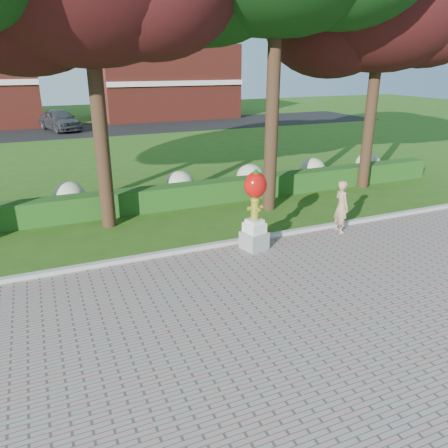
{
  "coord_description": "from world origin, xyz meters",
  "views": [
    {
      "loc": [
        -3.79,
        -7.43,
        4.9
      ],
      "look_at": [
        -0.16,
        1.0,
        1.49
      ],
      "focal_mm": 35.0,
      "sensor_mm": 36.0,
      "label": 1
    }
  ],
  "objects": [
    {
      "name": "hydrant_sculpture",
      "position": [
        1.37,
        2.46,
        1.22
      ],
      "size": [
        0.73,
        0.73,
        2.23
      ],
      "rotation": [
        0.0,
        0.0,
        0.23
      ],
      "color": "gray",
      "rests_on": "walkway"
    },
    {
      "name": "lawn_hedge",
      "position": [
        0.0,
        7.0,
        0.4
      ],
      "size": [
        24.0,
        0.7,
        0.8
      ],
      "primitive_type": "cube",
      "color": "#1D4513",
      "rests_on": "ground"
    },
    {
      "name": "hydrangea_row",
      "position": [
        0.57,
        8.0,
        0.55
      ],
      "size": [
        20.1,
        1.1,
        0.99
      ],
      "color": "#AAB78B",
      "rests_on": "ground"
    },
    {
      "name": "street",
      "position": [
        0.0,
        28.0,
        0.01
      ],
      "size": [
        50.0,
        8.0,
        0.02
      ],
      "primitive_type": "cube",
      "color": "black",
      "rests_on": "ground"
    },
    {
      "name": "parked_car",
      "position": [
        -1.95,
        28.3,
        0.82
      ],
      "size": [
        3.2,
        5.07,
        1.61
      ],
      "primitive_type": "imported",
      "rotation": [
        0.0,
        0.0,
        0.3
      ],
      "color": "#3B3F43",
      "rests_on": "street"
    },
    {
      "name": "tree_far_right",
      "position": [
        8.4,
        6.58,
        6.97
      ],
      "size": [
        7.88,
        6.72,
        10.21
      ],
      "color": "black",
      "rests_on": "ground"
    },
    {
      "name": "woman",
      "position": [
        4.36,
        2.6,
        0.84
      ],
      "size": [
        0.44,
        0.62,
        1.6
      ],
      "primitive_type": "imported",
      "rotation": [
        0.0,
        0.0,
        1.47
      ],
      "color": "tan",
      "rests_on": "walkway"
    },
    {
      "name": "curb",
      "position": [
        0.0,
        3.0,
        0.07
      ],
      "size": [
        40.0,
        0.18,
        0.15
      ],
      "primitive_type": "cube",
      "color": "#ADADA5",
      "rests_on": "ground"
    },
    {
      "name": "building_right",
      "position": [
        8.0,
        34.0,
        3.2
      ],
      "size": [
        12.0,
        8.0,
        6.4
      ],
      "primitive_type": "cube",
      "color": "maroon",
      "rests_on": "ground"
    },
    {
      "name": "walkway",
      "position": [
        0.0,
        -4.0,
        0.02
      ],
      "size": [
        40.0,
        14.0,
        0.04
      ],
      "primitive_type": "cube",
      "color": "gray",
      "rests_on": "ground"
    },
    {
      "name": "ground",
      "position": [
        0.0,
        0.0,
        0.0
      ],
      "size": [
        100.0,
        100.0,
        0.0
      ],
      "primitive_type": "plane",
      "color": "#2B5615",
      "rests_on": "ground"
    }
  ]
}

